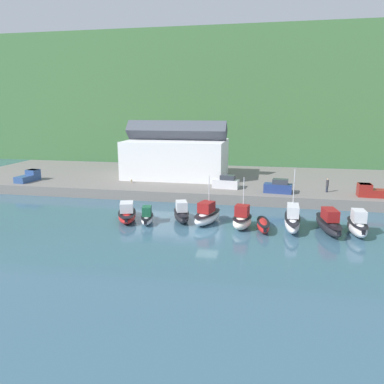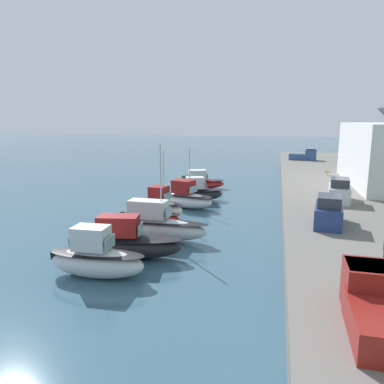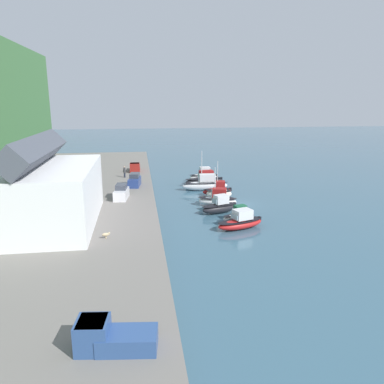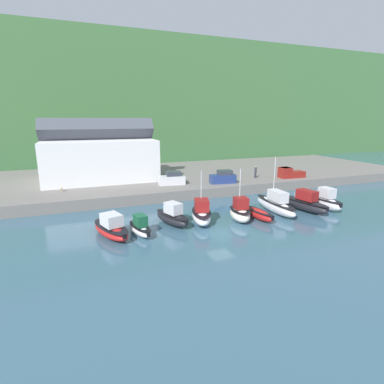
% 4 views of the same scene
% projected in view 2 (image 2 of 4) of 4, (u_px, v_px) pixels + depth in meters
% --- Properties ---
extents(ground_plane, '(320.00, 320.00, 0.00)m').
position_uv_depth(ground_plane, '(147.00, 207.00, 38.41)').
color(ground_plane, '#385B70').
extents(moored_boat_0, '(4.23, 6.84, 2.49)m').
position_uv_depth(moored_boat_0, '(199.00, 182.00, 48.12)').
color(moored_boat_0, red).
rests_on(moored_boat_0, ground_plane).
extents(moored_boat_1, '(2.39, 4.72, 2.21)m').
position_uv_depth(moored_boat_1, '(190.00, 187.00, 45.48)').
color(moored_boat_1, white).
rests_on(moored_boat_1, ground_plane).
extents(moored_boat_2, '(3.61, 5.90, 2.66)m').
position_uv_depth(moored_boat_2, '(197.00, 192.00, 41.17)').
color(moored_boat_2, black).
rests_on(moored_boat_2, ground_plane).
extents(moored_boat_3, '(3.83, 6.30, 6.06)m').
position_uv_depth(moored_boat_3, '(185.00, 198.00, 37.96)').
color(moored_boat_3, white).
rests_on(moored_boat_3, ground_plane).
extents(moored_boat_4, '(2.85, 4.53, 6.26)m').
position_uv_depth(moored_boat_4, '(161.00, 206.00, 33.93)').
color(moored_boat_4, white).
rests_on(moored_boat_4, ground_plane).
extents(moored_boat_5, '(1.96, 5.32, 1.24)m').
position_uv_depth(moored_boat_5, '(150.00, 218.00, 31.66)').
color(moored_boat_5, red).
rests_on(moored_boat_5, ground_plane).
extents(moored_boat_6, '(2.16, 8.42, 7.18)m').
position_uv_depth(moored_boat_6, '(153.00, 225.00, 27.95)').
color(moored_boat_6, silver).
rests_on(moored_boat_6, ground_plane).
extents(moored_boat_7, '(3.11, 7.74, 2.86)m').
position_uv_depth(moored_boat_7, '(124.00, 243.00, 24.16)').
color(moored_boat_7, black).
rests_on(moored_boat_7, ground_plane).
extents(moored_boat_8, '(2.03, 5.75, 3.00)m').
position_uv_depth(moored_boat_8, '(96.00, 258.00, 21.27)').
color(moored_boat_8, silver).
rests_on(moored_boat_8, ground_plane).
extents(parked_car_0, '(4.38, 2.28, 2.16)m').
position_uv_depth(parked_car_0, '(339.00, 191.00, 33.72)').
color(parked_car_0, silver).
rests_on(parked_car_0, quay_promenade).
extents(parked_car_1, '(4.39, 2.31, 2.16)m').
position_uv_depth(parked_car_1, '(328.00, 212.00, 26.25)').
color(parked_car_1, navy).
rests_on(parked_car_1, quay_promenade).
extents(pickup_truck_0, '(4.78, 2.10, 1.90)m').
position_uv_depth(pickup_truck_0, '(375.00, 303.00, 13.52)').
color(pickup_truck_0, maroon).
rests_on(pickup_truck_0, quay_promenade).
extents(pickup_truck_1, '(2.48, 4.92, 1.90)m').
position_uv_depth(pickup_truck_1, '(305.00, 156.00, 67.47)').
color(pickup_truck_1, '#2D4C84').
rests_on(pickup_truck_1, quay_promenade).
extents(dog_on_quay, '(0.46, 0.88, 0.68)m').
position_uv_depth(dog_on_quay, '(327.00, 172.00, 49.44)').
color(dog_on_quay, tan).
rests_on(dog_on_quay, quay_promenade).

